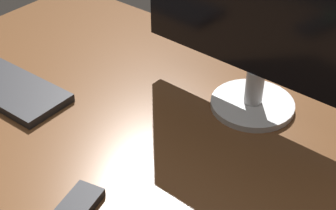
% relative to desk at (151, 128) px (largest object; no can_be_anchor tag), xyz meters
% --- Properties ---
extents(desk, '(1.40, 0.84, 0.02)m').
position_rel_desk_xyz_m(desk, '(0.00, 0.00, 0.00)').
color(desk, brown).
rests_on(desk, ground).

